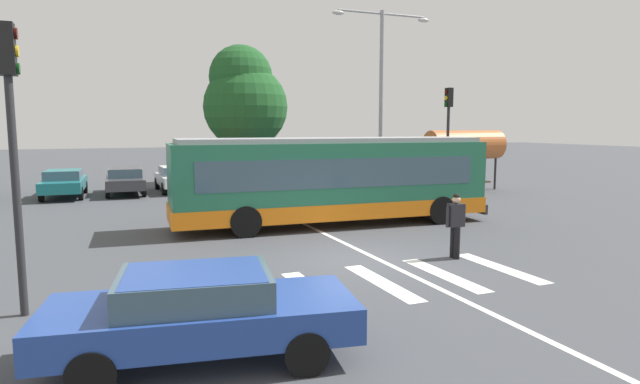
{
  "coord_description": "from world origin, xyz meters",
  "views": [
    {
      "loc": [
        -6.08,
        -12.29,
        3.45
      ],
      "look_at": [
        0.52,
        3.81,
        1.3
      ],
      "focal_mm": 29.81,
      "sensor_mm": 36.0,
      "label": 1
    }
  ],
  "objects_px": {
    "parked_car_black": "(319,172)",
    "background_tree_right": "(244,98)",
    "pedestrian_crossing_street": "(456,222)",
    "foreground_sedan": "(200,310)",
    "parked_car_blue": "(278,175)",
    "parked_car_charcoal": "(125,179)",
    "city_transit_bus": "(332,180)",
    "traffic_light_near_corner": "(12,125)",
    "parked_car_red": "(226,175)",
    "bus_stop_shelter": "(464,146)",
    "twin_arm_street_lamp": "(381,83)",
    "parked_car_teal": "(64,182)",
    "traffic_light_far_corner": "(448,125)",
    "parked_car_white": "(176,177)"
  },
  "relations": [
    {
      "from": "foreground_sedan",
      "to": "parked_car_blue",
      "type": "distance_m",
      "value": 22.18
    },
    {
      "from": "traffic_light_near_corner",
      "to": "parked_car_black",
      "type": "bearing_deg",
      "value": 53.93
    },
    {
      "from": "parked_car_black",
      "to": "traffic_light_near_corner",
      "type": "relative_size",
      "value": 0.86
    },
    {
      "from": "pedestrian_crossing_street",
      "to": "background_tree_right",
      "type": "relative_size",
      "value": 0.21
    },
    {
      "from": "traffic_light_near_corner",
      "to": "twin_arm_street_lamp",
      "type": "distance_m",
      "value": 18.4
    },
    {
      "from": "traffic_light_far_corner",
      "to": "bus_stop_shelter",
      "type": "xyz_separation_m",
      "value": [
        2.5,
        1.98,
        -1.09
      ]
    },
    {
      "from": "background_tree_right",
      "to": "parked_car_teal",
      "type": "bearing_deg",
      "value": -160.4
    },
    {
      "from": "parked_car_white",
      "to": "parked_car_black",
      "type": "relative_size",
      "value": 1.01
    },
    {
      "from": "parked_car_red",
      "to": "bus_stop_shelter",
      "type": "xyz_separation_m",
      "value": [
        11.65,
        -5.68,
        1.65
      ]
    },
    {
      "from": "parked_car_black",
      "to": "background_tree_right",
      "type": "xyz_separation_m",
      "value": [
        -3.61,
        3.25,
        4.41
      ]
    },
    {
      "from": "city_transit_bus",
      "to": "parked_car_charcoal",
      "type": "bearing_deg",
      "value": 118.35
    },
    {
      "from": "parked_car_charcoal",
      "to": "parked_car_white",
      "type": "xyz_separation_m",
      "value": [
        2.58,
        0.29,
        0.0
      ]
    },
    {
      "from": "city_transit_bus",
      "to": "background_tree_right",
      "type": "height_order",
      "value": "background_tree_right"
    },
    {
      "from": "parked_car_charcoal",
      "to": "parked_car_blue",
      "type": "bearing_deg",
      "value": -2.81
    },
    {
      "from": "parked_car_white",
      "to": "background_tree_right",
      "type": "height_order",
      "value": "background_tree_right"
    },
    {
      "from": "pedestrian_crossing_street",
      "to": "background_tree_right",
      "type": "distance_m",
      "value": 21.31
    },
    {
      "from": "traffic_light_near_corner",
      "to": "bus_stop_shelter",
      "type": "xyz_separation_m",
      "value": [
        19.36,
        12.59,
        -1.06
      ]
    },
    {
      "from": "pedestrian_crossing_street",
      "to": "traffic_light_near_corner",
      "type": "relative_size",
      "value": 0.33
    },
    {
      "from": "pedestrian_crossing_street",
      "to": "background_tree_right",
      "type": "bearing_deg",
      "value": 90.8
    },
    {
      "from": "city_transit_bus",
      "to": "traffic_light_near_corner",
      "type": "distance_m",
      "value": 10.97
    },
    {
      "from": "pedestrian_crossing_street",
      "to": "parked_car_blue",
      "type": "bearing_deg",
      "value": 87.92
    },
    {
      "from": "city_transit_bus",
      "to": "traffic_light_far_corner",
      "type": "distance_m",
      "value": 9.34
    },
    {
      "from": "parked_car_charcoal",
      "to": "background_tree_right",
      "type": "height_order",
      "value": "background_tree_right"
    },
    {
      "from": "pedestrian_crossing_street",
      "to": "bus_stop_shelter",
      "type": "relative_size",
      "value": 0.39
    },
    {
      "from": "parked_car_charcoal",
      "to": "parked_car_blue",
      "type": "relative_size",
      "value": 1.01
    },
    {
      "from": "parked_car_teal",
      "to": "parked_car_white",
      "type": "bearing_deg",
      "value": 4.43
    },
    {
      "from": "traffic_light_far_corner",
      "to": "twin_arm_street_lamp",
      "type": "height_order",
      "value": "twin_arm_street_lamp"
    },
    {
      "from": "parked_car_black",
      "to": "twin_arm_street_lamp",
      "type": "relative_size",
      "value": 0.51
    },
    {
      "from": "parked_car_white",
      "to": "traffic_light_far_corner",
      "type": "distance_m",
      "value": 14.34
    },
    {
      "from": "parked_car_red",
      "to": "background_tree_right",
      "type": "xyz_separation_m",
      "value": [
        1.93,
        3.17,
        4.41
      ]
    },
    {
      "from": "parked_car_teal",
      "to": "parked_car_charcoal",
      "type": "relative_size",
      "value": 1.0
    },
    {
      "from": "parked_car_blue",
      "to": "parked_car_black",
      "type": "bearing_deg",
      "value": 12.15
    },
    {
      "from": "parked_car_charcoal",
      "to": "bus_stop_shelter",
      "type": "height_order",
      "value": "bus_stop_shelter"
    },
    {
      "from": "bus_stop_shelter",
      "to": "parked_car_white",
      "type": "bearing_deg",
      "value": 158.24
    },
    {
      "from": "parked_car_black",
      "to": "background_tree_right",
      "type": "distance_m",
      "value": 6.56
    },
    {
      "from": "parked_car_teal",
      "to": "parked_car_red",
      "type": "xyz_separation_m",
      "value": [
        8.06,
        0.39,
        0.0
      ]
    },
    {
      "from": "parked_car_blue",
      "to": "background_tree_right",
      "type": "relative_size",
      "value": 0.54
    },
    {
      "from": "parked_car_red",
      "to": "bus_stop_shelter",
      "type": "height_order",
      "value": "bus_stop_shelter"
    },
    {
      "from": "foreground_sedan",
      "to": "traffic_light_far_corner",
      "type": "bearing_deg",
      "value": 44.1
    },
    {
      "from": "parked_car_white",
      "to": "parked_car_black",
      "type": "xyz_separation_m",
      "value": [
        8.19,
        -0.11,
        0.0
      ]
    },
    {
      "from": "parked_car_white",
      "to": "bus_stop_shelter",
      "type": "bearing_deg",
      "value": -21.76
    },
    {
      "from": "pedestrian_crossing_street",
      "to": "parked_car_red",
      "type": "xyz_separation_m",
      "value": [
        -2.22,
        17.73,
        -0.2
      ]
    },
    {
      "from": "bus_stop_shelter",
      "to": "background_tree_right",
      "type": "distance_m",
      "value": 13.43
    },
    {
      "from": "pedestrian_crossing_street",
      "to": "parked_car_charcoal",
      "type": "height_order",
      "value": "pedestrian_crossing_street"
    },
    {
      "from": "parked_car_teal",
      "to": "traffic_light_near_corner",
      "type": "bearing_deg",
      "value": -88.86
    },
    {
      "from": "background_tree_right",
      "to": "parked_car_charcoal",
      "type": "bearing_deg",
      "value": -154.39
    },
    {
      "from": "foreground_sedan",
      "to": "background_tree_right",
      "type": "xyz_separation_m",
      "value": [
        6.96,
        24.56,
        4.41
      ]
    },
    {
      "from": "parked_car_charcoal",
      "to": "parked_car_black",
      "type": "distance_m",
      "value": 10.77
    },
    {
      "from": "city_transit_bus",
      "to": "background_tree_right",
      "type": "xyz_separation_m",
      "value": [
        0.79,
        15.23,
        3.59
      ]
    },
    {
      "from": "traffic_light_far_corner",
      "to": "foreground_sedan",
      "type": "bearing_deg",
      "value": -135.9
    }
  ]
}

